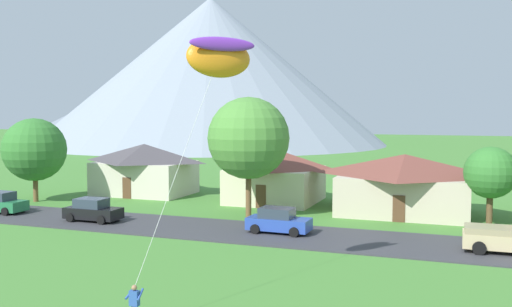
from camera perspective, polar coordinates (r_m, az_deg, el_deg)
The scene contains 13 objects.
road_strip at distance 38.07m, azimuth 2.52°, elevation -8.11°, with size 160.00×6.90×0.08m, color #38383D.
mountain_far_east_ridge at distance 144.59m, azimuth -4.53°, elevation 8.19°, with size 86.67×86.67×36.40m, color gray.
mountain_central_ridge at distance 186.76m, azimuth -6.37°, elevation 5.77°, with size 106.06×106.06×26.56m, color slate.
house_leftmost at distance 51.61m, azimuth 1.94°, elevation -2.11°, with size 8.13×8.36×4.77m.
house_left_center at distance 57.39m, azimuth -11.07°, elevation -1.44°, with size 9.60×6.88×4.98m.
house_rightmost at distance 47.17m, azimuth 14.63°, elevation -2.85°, with size 10.76×8.39×4.77m.
tree_near_left at distance 43.61m, azimuth -0.76°, elevation 1.54°, with size 6.30×6.30×9.29m.
tree_left_of_center at distance 55.18m, azimuth -21.25°, elevation 0.36°, with size 5.67×5.67×7.57m.
tree_center at distance 43.48m, azimuth 22.39°, elevation -1.80°, with size 3.67×3.67×5.71m.
parked_car_blue_west_end at distance 38.36m, azimuth 2.25°, elevation -6.75°, with size 4.24×2.15×1.68m.
parked_car_black_mid_west at distance 44.03m, azimuth -16.00°, elevation -5.49°, with size 4.20×2.08×1.68m.
parked_car_green_mid_east at distance 50.18m, azimuth -24.19°, elevation -4.51°, with size 4.21×2.11×1.68m.
kite_flyer_with_kite at distance 25.19m, azimuth -3.85°, elevation 9.25°, with size 3.12×6.74×11.50m.
Camera 1 is at (11.33, -6.10, 8.17)m, focal length 40.04 mm.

